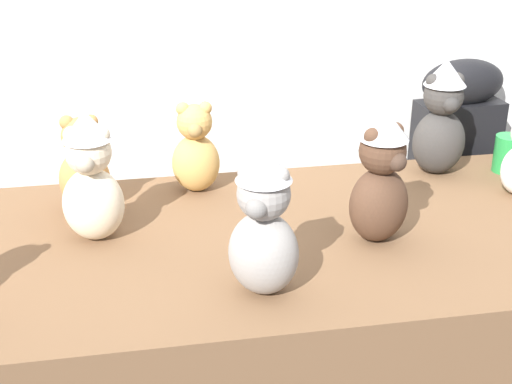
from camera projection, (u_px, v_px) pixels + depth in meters
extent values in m
cube|color=brown|center=(256.00, 363.00, 1.95)|extent=(1.82, 0.83, 0.77)
cube|color=black|center=(446.00, 226.00, 2.53)|extent=(0.29, 0.14, 0.90)
ellipsoid|color=black|center=(463.00, 83.00, 2.32)|extent=(0.29, 0.14, 0.15)
ellipsoid|color=gray|center=(263.00, 253.00, 1.53)|extent=(0.19, 0.18, 0.19)
sphere|color=gray|center=(264.00, 194.00, 1.47)|extent=(0.11, 0.11, 0.11)
sphere|color=gray|center=(247.00, 172.00, 1.46)|extent=(0.04, 0.04, 0.04)
sphere|color=gray|center=(280.00, 176.00, 1.44)|extent=(0.04, 0.04, 0.04)
sphere|color=slate|center=(257.00, 208.00, 1.43)|extent=(0.05, 0.05, 0.05)
cone|color=silver|center=(264.00, 163.00, 1.44)|extent=(0.12, 0.12, 0.07)
ellipsoid|color=#4C3323|center=(379.00, 205.00, 1.74)|extent=(0.19, 0.18, 0.19)
sphere|color=#4C3323|center=(383.00, 151.00, 1.68)|extent=(0.11, 0.11, 0.11)
sphere|color=#4C3323|center=(373.00, 137.00, 1.65)|extent=(0.04, 0.04, 0.04)
sphere|color=#4C3323|center=(395.00, 131.00, 1.68)|extent=(0.04, 0.04, 0.04)
sphere|color=#412E23|center=(397.00, 162.00, 1.65)|extent=(0.05, 0.05, 0.05)
cone|color=silver|center=(385.00, 124.00, 1.66)|extent=(0.12, 0.12, 0.07)
ellipsoid|color=tan|center=(196.00, 163.00, 2.01)|extent=(0.14, 0.12, 0.16)
sphere|color=tan|center=(194.00, 122.00, 1.96)|extent=(0.10, 0.10, 0.10)
sphere|color=tan|center=(183.00, 109.00, 1.94)|extent=(0.04, 0.04, 0.04)
sphere|color=tan|center=(205.00, 108.00, 1.95)|extent=(0.04, 0.04, 0.04)
sphere|color=olive|center=(195.00, 130.00, 1.93)|extent=(0.04, 0.04, 0.04)
ellipsoid|color=#B27A42|center=(85.00, 180.00, 1.91)|extent=(0.14, 0.12, 0.16)
sphere|color=#B27A42|center=(80.00, 136.00, 1.86)|extent=(0.10, 0.10, 0.10)
sphere|color=#B27A42|center=(67.00, 122.00, 1.84)|extent=(0.04, 0.04, 0.04)
sphere|color=#B27A42|center=(91.00, 122.00, 1.84)|extent=(0.04, 0.04, 0.04)
sphere|color=olive|center=(79.00, 145.00, 1.82)|extent=(0.04, 0.04, 0.04)
ellipsoid|color=#383533|center=(438.00, 142.00, 2.12)|extent=(0.16, 0.13, 0.19)
sphere|color=#383533|center=(444.00, 96.00, 2.07)|extent=(0.11, 0.11, 0.11)
sphere|color=#383533|center=(434.00, 81.00, 2.04)|extent=(0.04, 0.04, 0.04)
sphere|color=#383533|center=(457.00, 80.00, 2.05)|extent=(0.04, 0.04, 0.04)
sphere|color=#32302E|center=(451.00, 104.00, 2.03)|extent=(0.05, 0.05, 0.05)
cone|color=silver|center=(446.00, 72.00, 2.04)|extent=(0.12, 0.12, 0.07)
ellipsoid|color=beige|center=(94.00, 204.00, 1.75)|extent=(0.16, 0.15, 0.18)
sphere|color=beige|center=(88.00, 152.00, 1.69)|extent=(0.11, 0.11, 0.11)
sphere|color=beige|center=(72.00, 135.00, 1.67)|extent=(0.04, 0.04, 0.04)
sphere|color=beige|center=(101.00, 135.00, 1.68)|extent=(0.04, 0.04, 0.04)
sphere|color=#ABA08A|center=(85.00, 163.00, 1.65)|extent=(0.05, 0.05, 0.05)
cone|color=silver|center=(86.00, 125.00, 1.67)|extent=(0.11, 0.11, 0.07)
cylinder|color=#238C3D|center=(507.00, 154.00, 2.15)|extent=(0.08, 0.08, 0.11)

